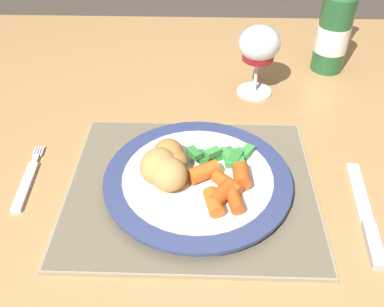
% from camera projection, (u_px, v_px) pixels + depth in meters
% --- Properties ---
extents(dining_table, '(1.20, 0.87, 0.74)m').
position_uv_depth(dining_table, '(220.00, 159.00, 0.81)').
color(dining_table, '#AD7F4C').
rests_on(dining_table, ground).
extents(placemat, '(0.35, 0.30, 0.01)m').
position_uv_depth(placemat, '(191.00, 187.00, 0.61)').
color(placemat, gray).
rests_on(placemat, dining_table).
extents(dinner_plate, '(0.26, 0.26, 0.02)m').
position_uv_depth(dinner_plate, '(198.00, 181.00, 0.60)').
color(dinner_plate, silver).
rests_on(dinner_plate, placemat).
extents(breaded_croquettes, '(0.08, 0.11, 0.04)m').
position_uv_depth(breaded_croquettes, '(166.00, 165.00, 0.58)').
color(breaded_croquettes, '#B77F3D').
rests_on(breaded_croquettes, dinner_plate).
extents(green_beans_pile, '(0.10, 0.07, 0.02)m').
position_uv_depth(green_beans_pile, '(223.00, 156.00, 0.61)').
color(green_beans_pile, green).
rests_on(green_beans_pile, dinner_plate).
extents(glazed_carrots, '(0.09, 0.10, 0.02)m').
position_uv_depth(glazed_carrots, '(222.00, 186.00, 0.56)').
color(glazed_carrots, '#CC5119').
rests_on(glazed_carrots, dinner_plate).
extents(fork, '(0.02, 0.14, 0.01)m').
position_uv_depth(fork, '(27.00, 181.00, 0.62)').
color(fork, silver).
rests_on(fork, dining_table).
extents(table_knife, '(0.03, 0.19, 0.01)m').
position_uv_depth(table_knife, '(367.00, 219.00, 0.56)').
color(table_knife, silver).
rests_on(table_knife, dining_table).
extents(wine_glass, '(0.07, 0.07, 0.13)m').
position_uv_depth(wine_glass, '(259.00, 47.00, 0.75)').
color(wine_glass, silver).
rests_on(wine_glass, dining_table).
extents(bottle, '(0.06, 0.06, 0.26)m').
position_uv_depth(bottle, '(335.00, 27.00, 0.82)').
color(bottle, '#23562D').
rests_on(bottle, dining_table).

